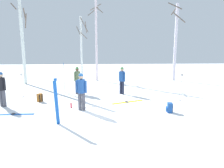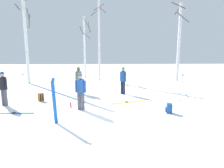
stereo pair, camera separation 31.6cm
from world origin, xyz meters
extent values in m
plane|color=white|center=(0.00, 0.00, 0.00)|extent=(60.00, 60.00, 0.00)
cylinder|color=#4C4C56|center=(-1.45, 4.17, 0.41)|extent=(0.16, 0.16, 0.82)
cylinder|color=#4C4C56|center=(-1.56, 4.04, 0.41)|extent=(0.16, 0.16, 0.82)
cylinder|color=#566B47|center=(-1.50, 4.10, 1.13)|extent=(0.34, 0.34, 0.62)
sphere|color=brown|center=(-1.50, 4.10, 1.55)|extent=(0.22, 0.22, 0.22)
sphere|color=#4C8C4C|center=(-1.50, 4.10, 1.61)|extent=(0.21, 0.21, 0.21)
cylinder|color=#566B47|center=(-1.37, 4.27, 1.11)|extent=(0.10, 0.10, 0.56)
cylinder|color=#566B47|center=(-1.64, 3.94, 1.11)|extent=(0.10, 0.10, 0.56)
cylinder|color=#1E2338|center=(1.23, 3.92, 0.41)|extent=(0.16, 0.16, 0.82)
cylinder|color=#1E2338|center=(1.35, 3.78, 0.41)|extent=(0.16, 0.16, 0.82)
cylinder|color=#1E478C|center=(1.29, 3.85, 1.13)|extent=(0.34, 0.34, 0.62)
sphere|color=tan|center=(1.29, 3.85, 1.55)|extent=(0.22, 0.22, 0.22)
sphere|color=#4C8C4C|center=(1.29, 3.85, 1.61)|extent=(0.21, 0.21, 0.21)
cylinder|color=#1E478C|center=(1.15, 4.01, 1.11)|extent=(0.10, 0.10, 0.56)
cylinder|color=#1E478C|center=(1.43, 3.69, 1.11)|extent=(0.10, 0.10, 0.56)
cylinder|color=#4C4C56|center=(-4.77, 1.48, 0.41)|extent=(0.16, 0.16, 0.82)
cylinder|color=#4C4C56|center=(-4.94, 1.55, 0.41)|extent=(0.16, 0.16, 0.82)
cylinder|color=black|center=(-4.86, 1.51, 1.13)|extent=(0.34, 0.34, 0.62)
sphere|color=beige|center=(-4.86, 1.51, 1.55)|extent=(0.22, 0.22, 0.22)
sphere|color=#265999|center=(-4.86, 1.51, 1.61)|extent=(0.21, 0.21, 0.21)
cylinder|color=black|center=(-4.66, 1.43, 1.11)|extent=(0.10, 0.10, 0.56)
cylinder|color=#4C4C56|center=(-1.03, 0.69, 0.41)|extent=(0.16, 0.16, 0.82)
cylinder|color=#4C4C56|center=(-0.85, 0.65, 0.41)|extent=(0.16, 0.16, 0.82)
cylinder|color=#1E478C|center=(-0.94, 0.67, 1.13)|extent=(0.34, 0.34, 0.62)
sphere|color=tan|center=(-0.94, 0.67, 1.55)|extent=(0.22, 0.22, 0.22)
sphere|color=#265999|center=(-0.94, 0.67, 1.61)|extent=(0.21, 0.21, 0.21)
cylinder|color=#1E478C|center=(-1.14, 0.72, 1.11)|extent=(0.10, 0.10, 0.56)
cylinder|color=#1E478C|center=(-0.74, 0.62, 1.11)|extent=(0.10, 0.10, 0.56)
cube|color=blue|center=(-1.73, -1.01, 0.83)|extent=(0.12, 0.09, 1.66)
cube|color=blue|center=(-1.73, -1.01, 1.69)|extent=(0.06, 0.05, 0.10)
cube|color=blue|center=(-1.68, -0.98, 0.83)|extent=(0.12, 0.09, 1.66)
cube|color=blue|center=(-1.68, -0.98, 1.69)|extent=(0.06, 0.05, 0.10)
cube|color=blue|center=(-2.41, 4.57, 0.93)|extent=(0.03, 0.10, 1.86)
cube|color=blue|center=(-2.41, 4.57, 1.90)|extent=(0.02, 0.06, 0.10)
cube|color=blue|center=(-2.42, 4.63, 0.93)|extent=(0.03, 0.10, 1.86)
cube|color=blue|center=(-2.42, 4.63, 1.90)|extent=(0.02, 0.06, 0.10)
cube|color=blue|center=(-3.80, 0.28, 0.01)|extent=(1.68, 0.09, 0.02)
cube|color=#333338|center=(-3.85, 0.28, 0.03)|extent=(0.12, 0.06, 0.03)
cube|color=blue|center=(-3.80, 0.18, 0.01)|extent=(1.68, 0.09, 0.02)
cube|color=#333338|center=(-3.85, 0.18, 0.03)|extent=(0.12, 0.06, 0.03)
cube|color=yellow|center=(1.35, 1.93, 0.01)|extent=(1.77, 0.75, 0.02)
cube|color=#333338|center=(1.30, 1.91, 0.03)|extent=(0.13, 0.10, 0.03)
cube|color=yellow|center=(1.38, 1.84, 0.01)|extent=(1.77, 0.75, 0.02)
cube|color=#333338|center=(1.34, 1.82, 0.03)|extent=(0.13, 0.10, 0.03)
cylinder|color=#B2B2BC|center=(4.21, 1.89, 0.71)|extent=(0.02, 0.10, 1.41)
cylinder|color=black|center=(4.21, 1.89, 1.46)|extent=(0.04, 0.04, 0.10)
cylinder|color=black|center=(4.21, 1.89, 0.07)|extent=(0.07, 0.07, 0.01)
cylinder|color=#B2B2BC|center=(4.21, 1.74, 0.71)|extent=(0.02, 0.10, 1.41)
cylinder|color=black|center=(4.21, 1.74, 1.46)|extent=(0.04, 0.04, 0.10)
cylinder|color=black|center=(4.21, 1.74, 0.07)|extent=(0.07, 0.07, 0.01)
cylinder|color=#B2B2BC|center=(-4.54, 3.26, 0.66)|extent=(0.02, 0.10, 1.33)
cylinder|color=black|center=(-4.54, 3.26, 1.38)|extent=(0.04, 0.04, 0.10)
cylinder|color=black|center=(-4.54, 3.26, 0.07)|extent=(0.07, 0.07, 0.01)
cylinder|color=#B2B2BC|center=(-4.54, 3.09, 0.66)|extent=(0.02, 0.10, 1.33)
cylinder|color=black|center=(-4.54, 3.09, 1.38)|extent=(0.04, 0.04, 0.10)
cylinder|color=black|center=(-4.54, 3.09, 0.07)|extent=(0.07, 0.07, 0.01)
cube|color=#1E4C99|center=(3.00, 0.08, 0.22)|extent=(0.24, 0.29, 0.44)
cube|color=#1E4C99|center=(2.87, 0.10, 0.15)|extent=(0.09, 0.20, 0.20)
cube|color=black|center=(3.12, 0.13, 0.22)|extent=(0.03, 0.04, 0.37)
cube|color=black|center=(3.10, -0.01, 0.22)|extent=(0.03, 0.04, 0.37)
cube|color=#99591E|center=(-3.33, 2.31, 0.22)|extent=(0.32, 0.33, 0.44)
cube|color=#99591E|center=(-3.43, 2.40, 0.15)|extent=(0.17, 0.19, 0.20)
cube|color=black|center=(-3.20, 2.29, 0.22)|extent=(0.04, 0.04, 0.37)
cube|color=black|center=(-3.29, 2.18, 0.22)|extent=(0.04, 0.04, 0.37)
cylinder|color=red|center=(-1.49, 1.06, 0.12)|extent=(0.07, 0.07, 0.24)
cylinder|color=black|center=(-1.49, 1.06, 0.25)|extent=(0.05, 0.05, 0.02)
cylinder|color=silver|center=(-6.18, 8.01, 3.95)|extent=(0.24, 0.24, 7.90)
cylinder|color=brown|center=(-5.88, 8.06, 5.47)|extent=(0.19, 0.68, 0.88)
cylinder|color=brown|center=(-6.51, 7.70, 6.00)|extent=(0.71, 0.76, 0.63)
cylinder|color=brown|center=(-5.87, 8.19, 5.01)|extent=(0.47, 0.72, 1.04)
cylinder|color=white|center=(-1.85, 11.22, 2.95)|extent=(0.19, 0.19, 5.91)
cylinder|color=brown|center=(-1.49, 10.90, 5.08)|extent=(0.71, 0.80, 1.28)
cylinder|color=brown|center=(-1.37, 11.21, 4.89)|extent=(0.09, 1.00, 0.95)
cylinder|color=brown|center=(-1.55, 10.95, 4.08)|extent=(0.60, 0.67, 0.56)
cylinder|color=brown|center=(-2.08, 11.04, 4.59)|extent=(0.45, 0.53, 0.82)
cylinder|color=silver|center=(-0.35, 9.47, 3.59)|extent=(0.19, 0.19, 7.19)
cylinder|color=brown|center=(-0.38, 9.95, 6.48)|extent=(0.99, 0.12, 0.61)
cylinder|color=brown|center=(-0.62, 9.91, 6.11)|extent=(0.95, 0.62, 0.85)
cylinder|color=brown|center=(-0.04, 9.20, 6.10)|extent=(0.61, 0.68, 0.39)
cylinder|color=silver|center=(6.68, 9.07, 3.36)|extent=(0.25, 0.25, 6.71)
cylinder|color=brown|center=(6.50, 9.37, 6.13)|extent=(0.69, 0.47, 0.78)
cylinder|color=brown|center=(6.66, 8.53, 5.44)|extent=(1.13, 0.12, 0.87)
cylinder|color=brown|center=(6.28, 8.63, 6.39)|extent=(0.98, 0.89, 0.73)
camera|label=1|loc=(-0.10, -7.93, 2.74)|focal=30.73mm
camera|label=2|loc=(0.22, -7.95, 2.74)|focal=30.73mm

